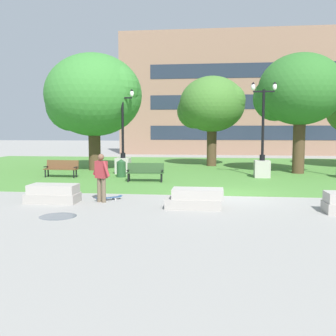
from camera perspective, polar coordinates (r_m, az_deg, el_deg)
The scene contains 16 objects.
ground_plane at distance 15.36m, azimuth 8.96°, elevation -4.04°, with size 140.00×140.00×0.00m, color gray.
grass_lawn at distance 25.27m, azimuth 8.10°, elevation -0.20°, with size 40.00×20.00×0.02m, color #4C8438.
concrete_block_center at distance 14.42m, azimuth -16.34°, elevation -3.60°, with size 1.80×0.90×0.64m.
concrete_block_left at distance 12.89m, azimuth 3.98°, elevation -4.47°, with size 1.87×0.90×0.64m.
person_skateboarder at distance 13.98m, azimuth -9.66°, elevation -1.01°, with size 0.79×0.63×1.71m.
skateboard at distance 14.47m, azimuth -8.59°, elevation -4.29°, with size 0.92×0.80×0.14m.
puddle at distance 12.14m, azimuth -15.67°, elevation -6.76°, with size 1.09×1.09×0.01m, color #47515B.
park_bench_near_left at distance 21.60m, azimuth -15.20°, elevation 0.07°, with size 1.83×0.63×0.90m.
park_bench_near_right at distance 19.13m, azimuth -3.32°, elevation -0.44°, with size 1.82×0.62×0.90m.
lamp_post_center at distance 22.66m, azimuth -6.55°, elevation 1.67°, with size 1.32×0.80×4.80m.
lamp_post_left at distance 21.33m, azimuth 13.51°, elevation 1.38°, with size 1.32×0.80×4.99m.
tree_far_right at distance 27.43m, azimuth 6.30°, elevation 9.04°, with size 4.69×4.46×6.15m.
tree_near_left at distance 24.99m, azimuth -10.89°, elevation 10.18°, with size 6.23×5.93×7.15m.
tree_near_right at distance 23.93m, azimuth 18.53°, elevation 10.58°, with size 5.00×4.76×6.82m.
trash_bin at distance 21.07m, azimuth -6.81°, elevation -0.00°, with size 0.49×0.49×0.96m.
building_facade_distant at distance 39.91m, azimuth 11.56°, elevation 10.66°, with size 25.66×1.03×12.23m.
Camera 1 is at (-0.61, -15.13, 2.58)m, focal length 42.00 mm.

